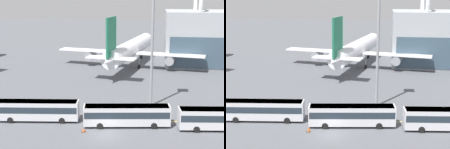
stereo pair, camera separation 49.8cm
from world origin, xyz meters
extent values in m
plane|color=#515459|center=(0.00, 0.00, 0.00)|extent=(440.00, 440.00, 0.00)
torus|color=white|center=(18.50, 54.87, 18.40)|extent=(1.10, 14.89, 14.89)
cylinder|color=white|center=(0.09, 48.91, 5.07)|extent=(11.56, 37.48, 4.53)
sphere|color=white|center=(3.65, 67.22, 5.07)|extent=(4.44, 4.44, 4.44)
cone|color=white|center=(-3.47, 30.60, 5.07)|extent=(5.79, 8.86, 4.30)
cube|color=white|center=(-0.34, 46.67, 4.28)|extent=(40.79, 11.40, 0.35)
cylinder|color=gray|center=(-11.57, 48.85, 2.82)|extent=(3.11, 4.28, 2.41)
cylinder|color=gray|center=(10.88, 44.49, 2.82)|extent=(3.11, 4.28, 2.41)
cube|color=#19724C|center=(-3.29, 31.49, 10.37)|extent=(1.63, 6.42, 9.24)
cube|color=white|center=(-3.29, 31.49, 5.52)|extent=(12.17, 5.39, 0.28)
cylinder|color=gray|center=(2.48, 61.19, 2.58)|extent=(0.36, 0.36, 4.07)
cylinder|color=black|center=(2.48, 61.19, 0.55)|extent=(0.65, 1.17, 1.10)
cylinder|color=gray|center=(-3.23, 47.23, 2.58)|extent=(0.36, 0.36, 4.07)
cylinder|color=black|center=(-3.23, 47.23, 0.55)|extent=(0.65, 1.17, 1.10)
cylinder|color=gray|center=(2.55, 46.11, 2.58)|extent=(0.36, 0.36, 4.07)
cylinder|color=black|center=(2.55, 46.11, 0.55)|extent=(0.65, 1.17, 1.10)
cube|color=silver|center=(-11.86, 4.36, 1.86)|extent=(13.56, 3.85, 2.97)
cube|color=#232D38|center=(-11.86, 4.36, 2.16)|extent=(13.30, 3.86, 1.04)
cube|color=silver|center=(-11.86, 4.36, 3.29)|extent=(13.15, 3.74, 0.12)
cylinder|color=black|center=(-7.85, 5.93, 0.50)|extent=(1.03, 0.40, 1.00)
cylinder|color=black|center=(-7.62, 3.62, 0.50)|extent=(1.03, 0.40, 1.00)
cylinder|color=black|center=(-16.10, 5.10, 0.50)|extent=(1.03, 0.40, 1.00)
cylinder|color=black|center=(-15.86, 2.79, 0.50)|extent=(1.03, 0.40, 1.00)
cube|color=silver|center=(2.72, 3.86, 1.86)|extent=(13.59, 4.26, 2.97)
cube|color=#232D38|center=(2.72, 3.86, 2.16)|extent=(13.33, 4.26, 1.04)
cube|color=silver|center=(2.72, 3.86, 3.29)|extent=(13.18, 4.13, 0.12)
cylinder|color=black|center=(6.68, 5.56, 0.50)|extent=(1.03, 0.43, 1.00)
cylinder|color=black|center=(6.98, 3.26, 0.50)|extent=(1.03, 0.43, 1.00)
cylinder|color=black|center=(-1.54, 4.47, 0.50)|extent=(1.03, 0.43, 1.00)
cylinder|color=black|center=(-1.24, 2.16, 0.50)|extent=(1.03, 0.43, 1.00)
cube|color=silver|center=(17.30, 4.24, 1.86)|extent=(13.56, 3.87, 2.97)
cube|color=#232D38|center=(17.30, 4.24, 2.16)|extent=(13.30, 3.87, 1.04)
cube|color=silver|center=(17.30, 4.24, 3.29)|extent=(13.15, 3.75, 0.12)
cylinder|color=black|center=(13.05, 4.97, 0.50)|extent=(1.03, 0.40, 1.00)
cylinder|color=black|center=(13.29, 2.66, 0.50)|extent=(1.03, 0.40, 1.00)
cylinder|color=gray|center=(6.27, 14.34, 11.01)|extent=(0.51, 0.51, 22.02)
cube|color=yellow|center=(10.17, 6.74, 0.00)|extent=(6.38, 2.53, 0.01)
cube|color=black|center=(-3.53, 0.77, 0.01)|extent=(0.58, 0.58, 0.02)
cone|color=#EA5914|center=(-3.53, 0.77, 0.38)|extent=(0.43, 0.43, 0.72)
camera|label=1|loc=(6.82, -46.35, 20.41)|focal=55.00mm
camera|label=2|loc=(7.31, -46.28, 20.41)|focal=55.00mm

